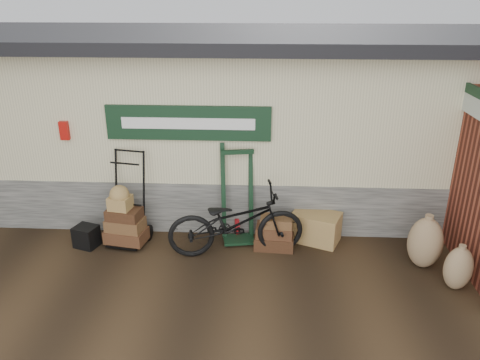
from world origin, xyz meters
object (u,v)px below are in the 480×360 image
object	(u,v)px
suitcase_stack	(274,232)
black_trunk	(86,236)
green_barrow	(237,193)
porter_trolley	(128,197)
bicycle	(236,218)
wicker_hamper	(316,227)

from	to	relation	value
suitcase_stack	black_trunk	size ratio (longest dim) A/B	1.78
green_barrow	porter_trolley	bearing A→B (deg)	175.70
black_trunk	bicycle	size ratio (longest dim) A/B	0.17
porter_trolley	green_barrow	size ratio (longest dim) A/B	0.95
black_trunk	suitcase_stack	bearing A→B (deg)	2.35
black_trunk	bicycle	world-z (taller)	bicycle
green_barrow	black_trunk	size ratio (longest dim) A/B	4.62
bicycle	porter_trolley	bearing A→B (deg)	69.35
porter_trolley	black_trunk	bearing A→B (deg)	-149.48
wicker_hamper	green_barrow	bearing A→B (deg)	178.90
porter_trolley	suitcase_stack	world-z (taller)	porter_trolley
porter_trolley	wicker_hamper	xyz separation A→B (m)	(3.06, 0.14, -0.53)
suitcase_stack	wicker_hamper	world-z (taller)	suitcase_stack
green_barrow	bicycle	world-z (taller)	green_barrow
wicker_hamper	bicycle	xyz separation A→B (m)	(-1.29, -0.48, 0.37)
porter_trolley	suitcase_stack	size ratio (longest dim) A/B	2.48
porter_trolley	suitcase_stack	distance (m)	2.43
green_barrow	wicker_hamper	distance (m)	1.42
black_trunk	bicycle	xyz separation A→B (m)	(2.44, -0.09, 0.44)
green_barrow	bicycle	xyz separation A→B (m)	(0.01, -0.51, -0.20)
green_barrow	bicycle	distance (m)	0.54
wicker_hamper	black_trunk	distance (m)	3.76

